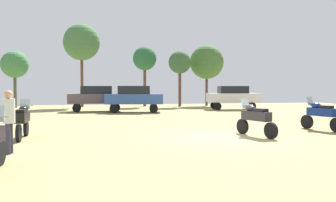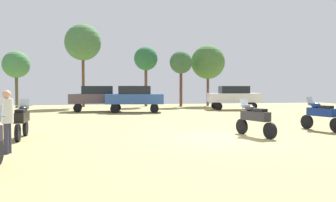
% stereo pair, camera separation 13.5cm
% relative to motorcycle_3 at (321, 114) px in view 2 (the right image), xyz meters
% --- Properties ---
extents(ground_plane, '(44.00, 52.00, 0.02)m').
position_rel_motorcycle_3_xyz_m(ground_plane, '(-5.00, -1.30, -0.73)').
color(ground_plane, '#968B58').
extents(motorcycle_3, '(0.82, 2.13, 1.47)m').
position_rel_motorcycle_3_xyz_m(motorcycle_3, '(0.00, 0.00, 0.00)').
color(motorcycle_3, black).
rests_on(motorcycle_3, ground).
extents(motorcycle_7, '(0.84, 2.15, 1.45)m').
position_rel_motorcycle_3_xyz_m(motorcycle_7, '(-3.63, -1.15, -0.01)').
color(motorcycle_7, black).
rests_on(motorcycle_7, ground).
extents(motorcycle_9, '(0.62, 2.17, 1.46)m').
position_rel_motorcycle_3_xyz_m(motorcycle_9, '(-12.38, -0.10, -0.01)').
color(motorcycle_9, black).
rests_on(motorcycle_9, ground).
extents(car_1, '(4.38, 2.00, 2.00)m').
position_rel_motorcycle_3_xyz_m(car_1, '(-9.87, 14.15, 0.45)').
color(car_1, black).
rests_on(car_1, ground).
extents(car_2, '(4.49, 2.32, 2.00)m').
position_rel_motorcycle_3_xyz_m(car_2, '(1.54, 14.25, 0.45)').
color(car_2, black).
rests_on(car_2, ground).
extents(car_3, '(4.52, 2.40, 2.00)m').
position_rel_motorcycle_3_xyz_m(car_3, '(-7.01, 12.59, 0.45)').
color(car_3, black).
rests_on(car_3, ground).
extents(person_1, '(0.39, 0.39, 1.82)m').
position_rel_motorcycle_3_xyz_m(person_1, '(-12.11, -3.13, 0.35)').
color(person_1, '#323245').
rests_on(person_1, ground).
extents(tree_1, '(3.47, 3.47, 7.93)m').
position_rel_motorcycle_3_xyz_m(tree_1, '(-11.25, 20.68, 5.45)').
color(tree_1, brown).
rests_on(tree_1, ground).
extents(tree_3, '(2.46, 2.46, 5.22)m').
position_rel_motorcycle_3_xyz_m(tree_3, '(-17.20, 20.25, 3.22)').
color(tree_3, '#4C482D').
rests_on(tree_3, ground).
extents(tree_4, '(3.46, 3.46, 6.21)m').
position_rel_motorcycle_3_xyz_m(tree_4, '(1.23, 20.68, 3.74)').
color(tree_4, brown).
rests_on(tree_4, ground).
extents(tree_5, '(2.35, 2.35, 5.92)m').
position_rel_motorcycle_3_xyz_m(tree_5, '(-5.18, 20.71, 3.96)').
color(tree_5, brown).
rests_on(tree_5, ground).
extents(tree_6, '(2.23, 2.23, 5.46)m').
position_rel_motorcycle_3_xyz_m(tree_6, '(-1.83, 19.70, 3.56)').
color(tree_6, brown).
rests_on(tree_6, ground).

